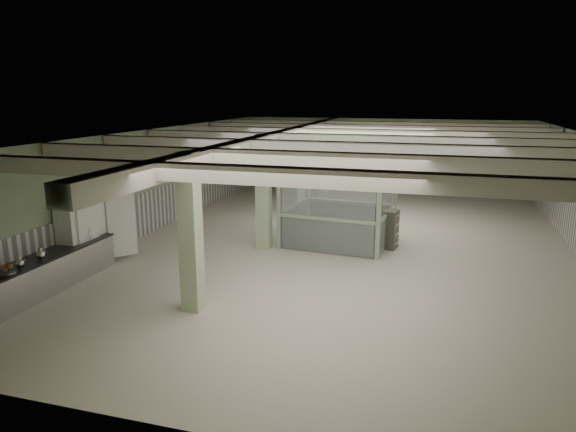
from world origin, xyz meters
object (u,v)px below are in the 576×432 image
(prep_counter, at_px, (41,275))
(walkin_cooler, at_px, (92,231))
(guard_booth, at_px, (340,188))
(filing_cabinet, at_px, (390,229))

(prep_counter, distance_m, walkin_cooler, 2.21)
(walkin_cooler, bearing_deg, prep_counter, -87.76)
(guard_booth, xyz_separation_m, filing_cabinet, (1.69, -0.17, -1.22))
(prep_counter, bearing_deg, guard_booth, 45.79)
(filing_cabinet, bearing_deg, walkin_cooler, -142.15)
(prep_counter, xyz_separation_m, filing_cabinet, (7.90, 6.21, 0.16))
(walkin_cooler, height_order, guard_booth, guard_booth)
(walkin_cooler, relative_size, guard_booth, 0.61)
(guard_booth, bearing_deg, prep_counter, -128.70)
(walkin_cooler, distance_m, filing_cabinet, 8.97)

